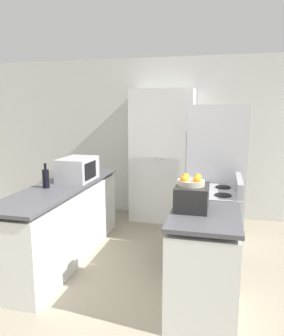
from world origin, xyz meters
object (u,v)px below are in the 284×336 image
(stove, at_px, (210,229))
(microwave, at_px, (78,169))
(wine_bottle, at_px, (46,178))
(toaster_oven, at_px, (192,197))
(refrigerator, at_px, (216,176))
(pantry_cabinet, at_px, (162,156))
(fruit_bowl, at_px, (191,181))

(stove, distance_m, microwave, 1.75)
(wine_bottle, relative_size, toaster_oven, 0.76)
(stove, xyz_separation_m, refrigerator, (0.04, 0.78, 0.46))
(microwave, relative_size, toaster_oven, 1.44)
(pantry_cabinet, xyz_separation_m, fruit_bowl, (0.66, -2.25, 0.12))
(stove, relative_size, refrigerator, 0.58)
(refrigerator, relative_size, microwave, 3.43)
(toaster_oven, bearing_deg, fruit_bowl, 177.52)
(wine_bottle, bearing_deg, fruit_bowl, -13.69)
(stove, distance_m, wine_bottle, 1.93)
(stove, xyz_separation_m, fruit_bowl, (-0.16, -0.71, 0.70))
(refrigerator, bearing_deg, wine_bottle, -149.79)
(pantry_cabinet, height_order, microwave, pantry_cabinet)
(pantry_cabinet, distance_m, fruit_bowl, 2.34)
(wine_bottle, xyz_separation_m, toaster_oven, (1.68, -0.41, -0.00))
(pantry_cabinet, xyz_separation_m, wine_bottle, (-1.00, -1.84, -0.02))
(pantry_cabinet, xyz_separation_m, toaster_oven, (0.67, -2.25, -0.03))
(toaster_oven, relative_size, fruit_bowl, 1.53)
(stove, relative_size, fruit_bowl, 4.37)
(microwave, height_order, fruit_bowl, fruit_bowl)
(microwave, distance_m, fruit_bowl, 1.72)
(toaster_oven, bearing_deg, wine_bottle, 166.38)
(wine_bottle, bearing_deg, stove, 9.50)
(wine_bottle, relative_size, fruit_bowl, 1.16)
(stove, distance_m, toaster_oven, 0.91)
(microwave, relative_size, fruit_bowl, 2.20)
(wine_bottle, bearing_deg, microwave, 67.89)
(stove, distance_m, refrigerator, 0.90)
(fruit_bowl, bearing_deg, toaster_oven, -2.48)
(stove, xyz_separation_m, toaster_oven, (-0.15, -0.71, 0.55))
(wine_bottle, height_order, fruit_bowl, fruit_bowl)
(refrigerator, bearing_deg, microwave, -159.31)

